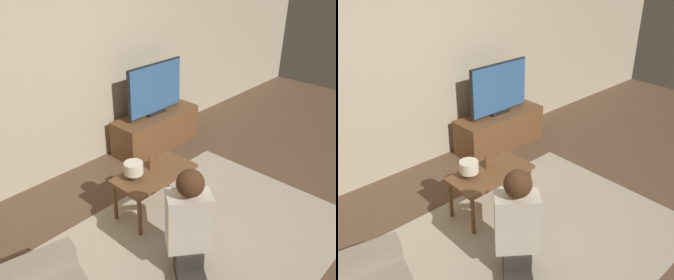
% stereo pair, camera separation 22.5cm
% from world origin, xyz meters
% --- Properties ---
extents(ground_plane, '(10.00, 10.00, 0.00)m').
position_xyz_m(ground_plane, '(0.00, 0.00, 0.00)').
color(ground_plane, brown).
extents(wall_back, '(10.00, 0.06, 2.60)m').
position_xyz_m(wall_back, '(0.00, 1.93, 1.30)').
color(wall_back, beige).
rests_on(wall_back, ground_plane).
extents(rug, '(2.91, 1.98, 0.02)m').
position_xyz_m(rug, '(0.00, 0.00, 0.01)').
color(rug, '#BCAD93').
rests_on(rug, ground_plane).
extents(tv_stand, '(1.21, 0.43, 0.47)m').
position_xyz_m(tv_stand, '(1.13, 1.59, 0.23)').
color(tv_stand, brown).
rests_on(tv_stand, ground_plane).
extents(tv, '(0.89, 0.08, 0.66)m').
position_xyz_m(tv, '(1.13, 1.60, 0.80)').
color(tv, black).
rests_on(tv, tv_stand).
extents(coffee_table, '(0.81, 0.43, 0.45)m').
position_xyz_m(coffee_table, '(0.14, 0.62, 0.39)').
color(coffee_table, brown).
rests_on(coffee_table, ground_plane).
extents(person_kneeling, '(0.72, 0.81, 0.97)m').
position_xyz_m(person_kneeling, '(-0.26, -0.16, 0.50)').
color(person_kneeling, '#332D28').
rests_on(person_kneeling, rug).
extents(picture_frame, '(0.11, 0.01, 0.15)m').
position_xyz_m(picture_frame, '(0.18, 0.68, 0.53)').
color(picture_frame, brown).
rests_on(picture_frame, coffee_table).
extents(table_lamp, '(0.18, 0.18, 0.17)m').
position_xyz_m(table_lamp, '(-0.07, 0.68, 0.55)').
color(table_lamp, '#4C3823').
rests_on(table_lamp, coffee_table).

